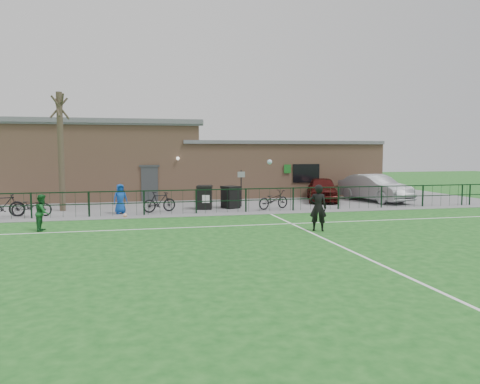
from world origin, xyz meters
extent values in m
plane|color=#185319|center=(0.00, 0.00, 0.00)|extent=(90.00, 90.00, 0.00)
cube|color=slate|center=(0.00, 13.50, 0.01)|extent=(34.00, 13.00, 0.02)
cube|color=white|center=(0.00, 7.80, 0.00)|extent=(28.00, 0.10, 0.01)
cube|color=white|center=(0.00, 4.00, 0.00)|extent=(28.00, 0.10, 0.01)
cube|color=white|center=(2.00, 0.00, 0.00)|extent=(0.10, 16.00, 0.01)
cube|color=black|center=(0.00, 8.00, 0.60)|extent=(28.00, 0.10, 1.20)
cylinder|color=#403427|center=(-8.00, 10.50, 3.00)|extent=(0.30, 0.30, 6.00)
cube|color=black|center=(-0.85, 9.57, 0.59)|extent=(0.93, 1.01, 1.15)
cube|color=black|center=(0.56, 9.63, 0.56)|extent=(0.99, 1.04, 1.09)
cylinder|color=black|center=(1.26, 10.15, 1.02)|extent=(0.08, 0.08, 2.00)
imported|color=#450D0C|center=(6.64, 11.64, 0.75)|extent=(3.04, 4.62, 1.46)
imported|color=#9C9EA3|center=(9.72, 10.91, 0.83)|extent=(2.88, 5.19, 1.62)
imported|color=black|center=(-10.32, 8.66, 0.57)|extent=(1.92, 1.00, 1.11)
imported|color=black|center=(-9.13, 8.77, 0.49)|extent=(1.85, 0.78, 0.95)
imported|color=black|center=(-3.23, 8.87, 0.53)|extent=(1.77, 0.99, 1.03)
imported|color=black|center=(2.68, 8.77, 0.51)|extent=(1.98, 1.27, 0.98)
imported|color=#1246AA|center=(-5.11, 8.73, 0.74)|extent=(0.81, 0.65, 1.45)
imported|color=black|center=(2.41, 2.10, 0.90)|extent=(0.77, 0.65, 1.80)
sphere|color=white|center=(1.52, 5.63, 2.57)|extent=(0.22, 0.22, 0.22)
imported|color=#1A5D27|center=(-7.92, 4.55, 0.71)|extent=(0.57, 0.71, 1.42)
sphere|color=white|center=(-4.88, 7.52, 0.10)|extent=(0.19, 0.19, 0.19)
cube|color=tan|center=(0.00, 16.50, 1.75)|extent=(24.00, 5.00, 3.50)
cube|color=tan|center=(-6.24, 16.50, 4.10)|extent=(11.52, 5.00, 1.20)
cube|color=#53555A|center=(-6.24, 16.50, 4.82)|extent=(12.02, 5.40, 0.28)
cube|color=#53555A|center=(5.28, 16.50, 3.60)|extent=(13.44, 5.30, 0.22)
cube|color=#383A3D|center=(-3.50, 13.97, 1.05)|extent=(1.00, 0.08, 2.10)
cube|color=black|center=(6.50, 13.97, 1.60)|extent=(1.80, 0.08, 1.20)
cube|color=#19661E|center=(5.20, 13.92, 1.90)|extent=(0.45, 0.04, 0.55)
camera|label=1|loc=(-4.56, -14.57, 3.11)|focal=35.00mm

